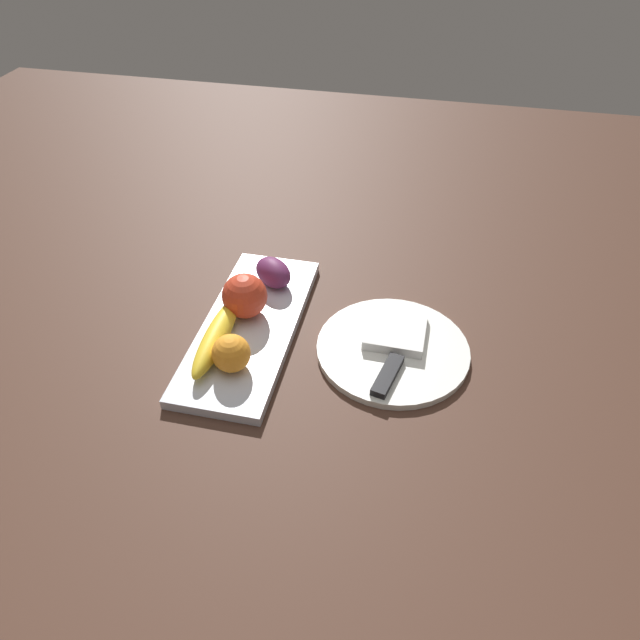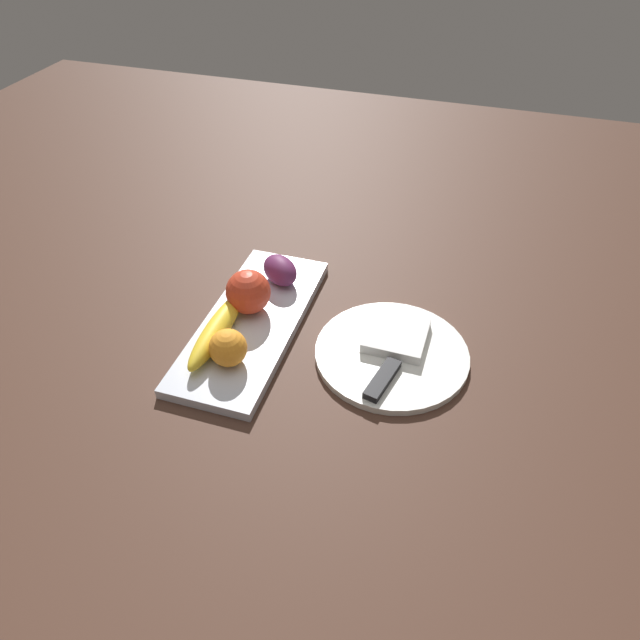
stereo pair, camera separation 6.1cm
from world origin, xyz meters
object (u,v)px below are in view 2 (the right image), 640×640
(apple, at_px, (248,292))
(dinner_plate, at_px, (392,354))
(banana, at_px, (217,330))
(fruit_tray, at_px, (252,323))
(grape_bunch, at_px, (280,270))
(knife, at_px, (387,374))
(orange_near_apple, at_px, (228,348))
(folded_napkin, at_px, (396,335))

(apple, distance_m, dinner_plate, 0.27)
(banana, bearing_deg, fruit_tray, -29.01)
(grape_bunch, height_order, dinner_plate, grape_bunch)
(fruit_tray, distance_m, knife, 0.26)
(banana, xyz_separation_m, grape_bunch, (0.18, -0.05, 0.01))
(dinner_plate, distance_m, knife, 0.06)
(orange_near_apple, height_order, knife, orange_near_apple)
(fruit_tray, distance_m, dinner_plate, 0.25)
(folded_napkin, xyz_separation_m, knife, (-0.09, -0.00, -0.00))
(banana, height_order, dinner_plate, banana)
(orange_near_apple, relative_size, folded_napkin, 0.58)
(grape_bunch, bearing_deg, folded_napkin, -109.65)
(grape_bunch, bearing_deg, orange_near_apple, 179.00)
(fruit_tray, xyz_separation_m, knife, (-0.06, -0.25, 0.01))
(apple, xyz_separation_m, orange_near_apple, (-0.13, -0.02, -0.01))
(grape_bunch, bearing_deg, apple, 165.79)
(banana, bearing_deg, knife, -88.57)
(banana, distance_m, dinner_plate, 0.29)
(orange_near_apple, height_order, folded_napkin, orange_near_apple)
(fruit_tray, bearing_deg, apple, 29.18)
(fruit_tray, bearing_deg, orange_near_apple, -176.56)
(folded_napkin, bearing_deg, apple, 91.75)
(fruit_tray, relative_size, orange_near_apple, 6.52)
(grape_bunch, relative_size, dinner_plate, 0.32)
(folded_napkin, bearing_deg, grape_bunch, 70.35)
(orange_near_apple, height_order, dinner_plate, orange_near_apple)
(dinner_plate, bearing_deg, apple, 84.82)
(fruit_tray, height_order, orange_near_apple, orange_near_apple)
(fruit_tray, height_order, knife, knife)
(banana, relative_size, dinner_plate, 0.77)
(dinner_plate, bearing_deg, banana, 102.49)
(apple, distance_m, orange_near_apple, 0.13)
(banana, height_order, orange_near_apple, orange_near_apple)
(banana, height_order, grape_bunch, grape_bunch)
(apple, xyz_separation_m, grape_bunch, (0.09, -0.02, -0.01))
(apple, distance_m, banana, 0.09)
(fruit_tray, bearing_deg, grape_bunch, -5.04)
(folded_napkin, bearing_deg, banana, 108.44)
(orange_near_apple, distance_m, grape_bunch, 0.22)
(dinner_plate, relative_size, folded_napkin, 2.44)
(grape_bunch, height_order, folded_napkin, grape_bunch)
(fruit_tray, bearing_deg, folded_napkin, -82.72)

